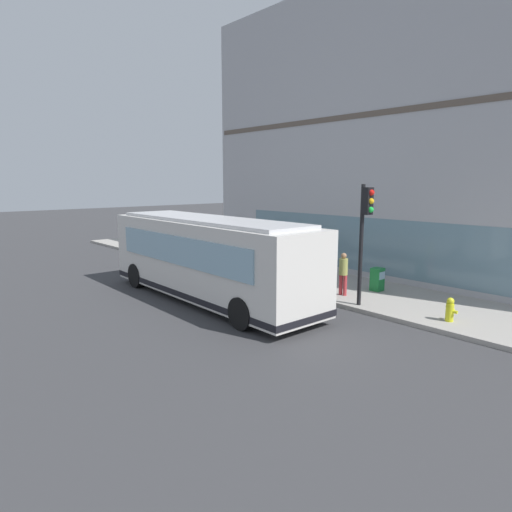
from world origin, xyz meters
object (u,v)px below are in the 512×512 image
traffic_light_near_corner (365,222)px  pedestrian_walking_along_curb (258,246)px  pedestrian_near_hydrant (238,244)px  city_bus_nearside (208,259)px  fire_hydrant (450,310)px  pedestrian_by_light_pole (343,271)px  pedestrian_near_building_entrance (309,253)px  newspaper_vending_box (377,279)px

traffic_light_near_corner → pedestrian_walking_along_curb: bearing=74.9°
pedestrian_near_hydrant → city_bus_nearside: bearing=-138.1°
fire_hydrant → pedestrian_by_light_pole: (0.11, 4.11, 0.55)m
pedestrian_near_building_entrance → newspaper_vending_box: (-0.80, -4.26, -0.44)m
pedestrian_near_building_entrance → newspaper_vending_box: pedestrian_near_building_entrance is taller
fire_hydrant → pedestrian_near_hydrant: (1.75, 12.28, 0.54)m
pedestrian_near_hydrant → pedestrian_walking_along_curb: bearing=-97.4°
pedestrian_near_hydrant → newspaper_vending_box: (-0.09, -8.65, -0.45)m
pedestrian_by_light_pole → newspaper_vending_box: pedestrian_by_light_pole is taller
pedestrian_walking_along_curb → pedestrian_near_building_entrance: 2.70m
pedestrian_by_light_pole → pedestrian_near_hydrant: size_ratio=1.01×
city_bus_nearside → pedestrian_walking_along_curb: bearing=30.2°
city_bus_nearside → pedestrian_walking_along_curb: city_bus_nearside is taller
pedestrian_near_building_entrance → pedestrian_walking_along_curb: bearing=110.6°
pedestrian_walking_along_curb → pedestrian_by_light_pole: pedestrian_walking_along_curb is taller
pedestrian_walking_along_curb → pedestrian_near_hydrant: (0.24, 1.87, -0.11)m
fire_hydrant → newspaper_vending_box: 3.99m
pedestrian_near_hydrant → newspaper_vending_box: bearing=-90.6°
pedestrian_by_light_pole → traffic_light_near_corner: bearing=-116.5°
city_bus_nearside → fire_hydrant: (3.72, -7.37, -1.04)m
pedestrian_walking_along_curb → city_bus_nearside: bearing=-149.8°
pedestrian_walking_along_curb → newspaper_vending_box: (0.15, -6.78, -0.56)m
traffic_light_near_corner → city_bus_nearside: bearing=124.9°
pedestrian_walking_along_curb → newspaper_vending_box: size_ratio=1.95×
traffic_light_near_corner → pedestrian_near_hydrant: 9.95m
city_bus_nearside → pedestrian_near_hydrant: size_ratio=6.37×
city_bus_nearside → pedestrian_by_light_pole: (3.83, -3.26, -0.49)m
traffic_light_near_corner → pedestrian_by_light_pole: size_ratio=2.57×
pedestrian_near_building_entrance → fire_hydrant: bearing=-107.3°
city_bus_nearside → newspaper_vending_box: city_bus_nearside is taller
traffic_light_near_corner → pedestrian_near_building_entrance: size_ratio=2.63×
newspaper_vending_box → pedestrian_walking_along_curb: bearing=91.3°
pedestrian_by_light_pole → pedestrian_near_building_entrance: bearing=58.2°
city_bus_nearside → newspaper_vending_box: 6.62m
pedestrian_by_light_pole → pedestrian_near_building_entrance: pedestrian_by_light_pole is taller
pedestrian_walking_along_curb → pedestrian_near_hydrant: bearing=82.6°
traffic_light_near_corner → pedestrian_walking_along_curb: traffic_light_near_corner is taller
traffic_light_near_corner → pedestrian_near_building_entrance: traffic_light_near_corner is taller
pedestrian_near_building_entrance → pedestrian_near_hydrant: 4.45m
traffic_light_near_corner → pedestrian_walking_along_curb: size_ratio=2.36×
city_bus_nearside → fire_hydrant: 8.32m
traffic_light_near_corner → pedestrian_near_hydrant: (2.29, 9.48, -1.97)m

